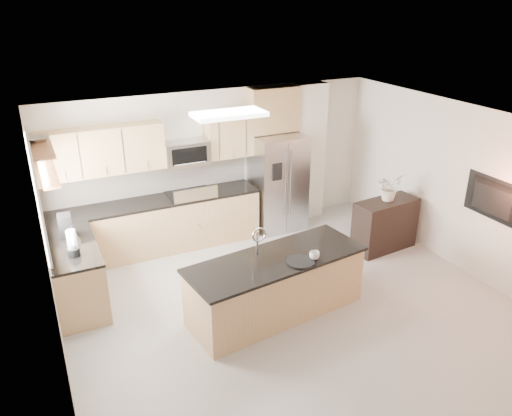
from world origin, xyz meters
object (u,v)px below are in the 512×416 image
cup (314,255)px  blender (72,245)px  bowl (38,138)px  platter (301,262)px  television (492,201)px  refrigerator (278,182)px  island (276,285)px  flower_vase (390,181)px  credenza (385,225)px  coffee_maker (65,226)px  range (192,218)px  kettle (73,236)px  microwave (186,153)px

cup → blender: blender is taller
bowl → platter: bearing=-34.1°
bowl → television: bowl is taller
refrigerator → bowl: bearing=-168.9°
island → platter: size_ratio=6.79×
flower_vase → credenza: bearing=-133.8°
television → refrigerator: bearing=31.0°
credenza → coffee_maker: (-5.01, 0.84, 0.63)m
refrigerator → coffee_maker: bearing=-169.1°
range → bowl: bearing=-160.0°
cup → television: bearing=-8.0°
refrigerator → television: refrigerator is taller
kettle → flower_vase: (4.97, -0.55, 0.19)m
island → platter: (0.23, -0.24, 0.44)m
coffee_maker → flower_vase: size_ratio=0.49×
kettle → flower_vase: size_ratio=0.39×
microwave → bowl: bowl is taller
refrigerator → cup: (-0.87, -2.69, 0.02)m
kettle → platter: bearing=-33.1°
platter → television: television is taller
bowl → flower_vase: (5.20, -0.76, -1.15)m
island → coffee_maker: size_ratio=7.66×
range → coffee_maker: bearing=-159.8°
range → flower_vase: (2.95, -1.58, 0.76)m
island → platter: island is taller
microwave → television: microwave is taller
range → cup: 2.89m
coffee_maker → television: (5.61, -2.35, 0.27)m
cup → blender: bearing=154.9°
blender → television: 5.85m
refrigerator → island: bearing=-118.1°
flower_vase → television: bearing=-70.0°
island → credenza: size_ratio=2.31×
range → bowl: 3.06m
island → flower_vase: size_ratio=3.78×
platter → blender: blender is taller
microwave → cup: microwave is taller
platter → kettle: (-2.61, 1.70, 0.17)m
blender → bowl: bowl is taller
range → blender: size_ratio=3.06×
bowl → range: bearing=20.0°
credenza → blender: bearing=171.9°
platter → flower_vase: bearing=26.0°
refrigerator → flower_vase: refrigerator is taller
range → kettle: kettle is taller
cup → credenza: bearing=27.9°
refrigerator → coffee_maker: 3.83m
refrigerator → blender: bearing=-160.1°
cup → coffee_maker: size_ratio=0.41×
island → cup: bearing=-35.9°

